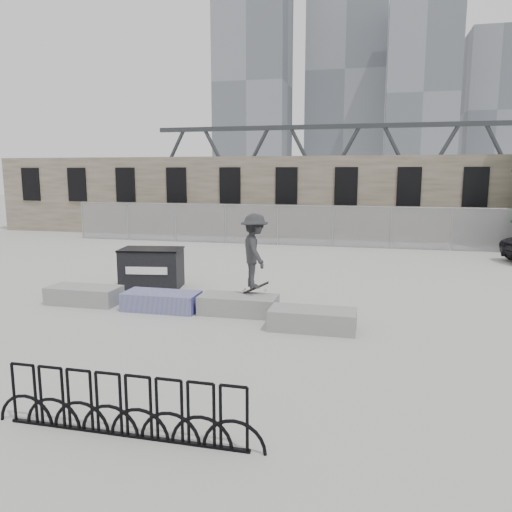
{
  "coord_description": "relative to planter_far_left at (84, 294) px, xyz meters",
  "views": [
    {
      "loc": [
        4.7,
        -12.06,
        3.61
      ],
      "look_at": [
        1.52,
        1.37,
        1.3
      ],
      "focal_mm": 35.0,
      "sensor_mm": 36.0,
      "label": 1
    }
  ],
  "objects": [
    {
      "name": "bike_rack",
      "position": [
        4.54,
        -6.23,
        0.18
      ],
      "size": [
        4.04,
        0.08,
        0.9
      ],
      "rotation": [
        0.0,
        0.0,
        -0.0
      ],
      "color": "black",
      "rests_on": "ground"
    },
    {
      "name": "dumpster",
      "position": [
        0.98,
        2.3,
        0.37
      ],
      "size": [
        2.06,
        1.44,
        1.25
      ],
      "rotation": [
        0.0,
        0.0,
        0.15
      ],
      "color": "black",
      "rests_on": "ground"
    },
    {
      "name": "skyline_towers",
      "position": [
        2.08,
        93.83,
        20.53
      ],
      "size": [
        58.0,
        28.0,
        48.0
      ],
      "color": "slate",
      "rests_on": "ground"
    },
    {
      "name": "planter_offset",
      "position": [
        6.49,
        -0.86,
        0.0
      ],
      "size": [
        2.0,
        0.9,
        0.48
      ],
      "color": "gray",
      "rests_on": "ground"
    },
    {
      "name": "chainlink_fence",
      "position": [
        3.09,
        12.51,
        0.77
      ],
      "size": [
        22.06,
        0.06,
        2.02
      ],
      "color": "gray",
      "rests_on": "ground"
    },
    {
      "name": "skateboarder",
      "position": [
        4.8,
        0.38,
        1.34
      ],
      "size": [
        1.21,
        1.45,
        2.15
      ],
      "rotation": [
        0.0,
        0.0,
        2.04
      ],
      "color": "#29292C",
      "rests_on": "ground"
    },
    {
      "name": "truss_bridge",
      "position": [
        13.09,
        55.01,
        3.87
      ],
      "size": [
        70.0,
        3.0,
        9.8
      ],
      "color": "#2D3033",
      "rests_on": "ground"
    },
    {
      "name": "ground",
      "position": [
        3.09,
        0.01,
        -0.26
      ],
      "size": [
        120.0,
        120.0,
        0.0
      ],
      "primitive_type": "plane",
      "color": "#A6A6A1",
      "rests_on": "ground"
    },
    {
      "name": "planter_center_left",
      "position": [
        2.38,
        -0.11,
        0.0
      ],
      "size": [
        2.0,
        0.9,
        0.48
      ],
      "color": "navy",
      "rests_on": "ground"
    },
    {
      "name": "stone_wall",
      "position": [
        3.09,
        16.25,
        1.99
      ],
      "size": [
        36.0,
        2.58,
        4.5
      ],
      "color": "#685D4D",
      "rests_on": "ground"
    },
    {
      "name": "planter_center_right",
      "position": [
        4.46,
        0.0,
        0.0
      ],
      "size": [
        2.0,
        0.9,
        0.48
      ],
      "color": "gray",
      "rests_on": "ground"
    },
    {
      "name": "planter_far_left",
      "position": [
        0.0,
        0.0,
        0.0
      ],
      "size": [
        2.0,
        0.9,
        0.48
      ],
      "color": "gray",
      "rests_on": "ground"
    }
  ]
}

